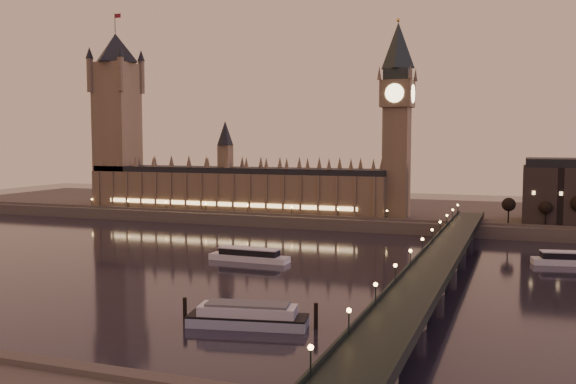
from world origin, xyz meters
The scene contains 11 objects.
ground centered at (0.00, 0.00, 0.00)m, with size 700.00×700.00×0.00m, color black.
far_embankment centered at (30.00, 165.00, 3.00)m, with size 560.00×130.00×6.00m, color #423D35.
palace_of_westminster centered at (-40.12, 120.99, 21.71)m, with size 180.00×26.62×52.00m.
victoria_tower centered at (-120.00, 121.00, 65.79)m, with size 31.68×31.68×118.00m.
big_ben centered at (53.99, 120.99, 63.95)m, with size 17.68×17.68×104.00m.
westminster_bridge centered at (91.61, 0.00, 5.52)m, with size 13.20×260.00×15.30m.
bare_tree_0 centered at (112.20, 109.00, 15.88)m, with size 6.50×6.50×13.22m.
bare_tree_1 centered at (126.89, 109.00, 15.88)m, with size 6.50×6.50×13.22m.
cruise_boat_a centered at (17.78, 10.03, 2.27)m, with size 32.35×7.79×5.15m.
cruise_boat_c centered at (133.94, 44.88, 2.28)m, with size 26.67×11.62×5.16m.
moored_barge centered at (52.81, -70.37, 2.73)m, with size 34.61×14.21×6.46m.
Camera 1 is at (117.70, -216.21, 47.39)m, focal length 40.00 mm.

